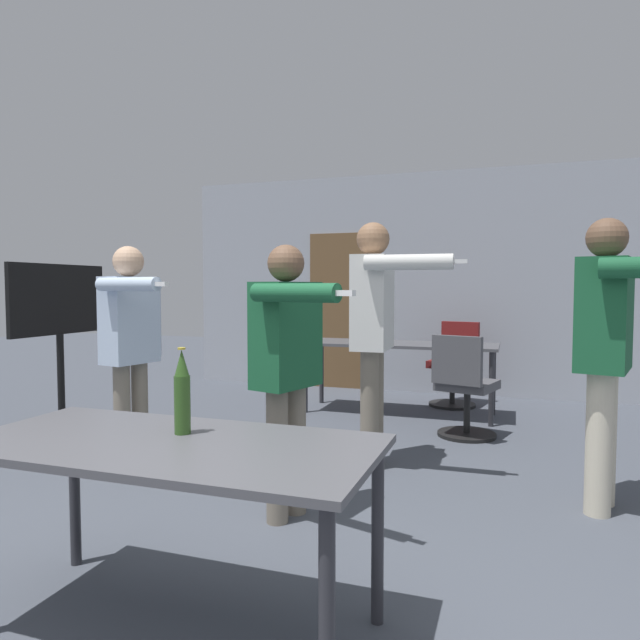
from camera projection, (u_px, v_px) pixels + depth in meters
The scene contains 11 objects.
back_wall at pixel (425, 284), 7.22m from camera, with size 6.39×0.12×2.78m.
conference_table_near at pixel (168, 461), 2.17m from camera, with size 1.61×0.76×0.75m.
conference_table_far at pixel (399, 350), 6.01m from camera, with size 2.02×0.66×0.75m.
tv_screen at pixel (60, 333), 4.90m from camera, with size 0.44×1.05×1.54m.
person_center_tall at pixel (375, 319), 4.22m from camera, with size 0.83×0.66×1.81m.
person_right_polo at pixel (607, 337), 3.37m from camera, with size 0.77×0.83×1.74m.
person_left_plaid at pixel (131, 335), 4.10m from camera, with size 0.71×0.67×1.63m.
person_near_casual at pixel (288, 355), 3.25m from camera, with size 0.69×0.72×1.58m.
office_chair_near_pushed at pixel (464, 390), 5.04m from camera, with size 0.58×0.62×0.92m.
office_chair_side_rolled at pixel (455, 366), 6.47m from camera, with size 0.55×0.61×0.94m.
beer_bottle at pixel (182, 393), 2.27m from camera, with size 0.06×0.06×0.35m.
Camera 1 is at (1.06, -1.50, 1.34)m, focal length 32.00 mm.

